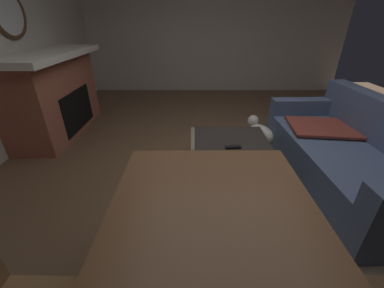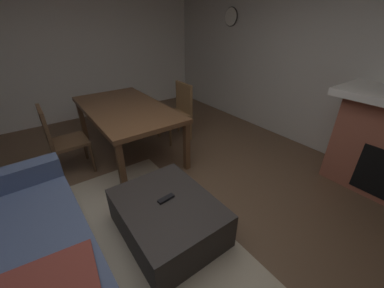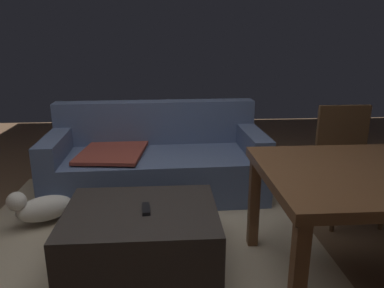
# 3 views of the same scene
# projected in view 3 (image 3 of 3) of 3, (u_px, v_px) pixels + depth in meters

# --- Properties ---
(floor) EXTENTS (8.78, 8.78, 0.00)m
(floor) POSITION_uv_depth(u_px,v_px,m) (148.00, 260.00, 2.52)
(floor) COLOR brown
(area_rug) EXTENTS (2.60, 2.00, 0.01)m
(area_rug) POSITION_uv_depth(u_px,v_px,m) (147.00, 220.00, 3.06)
(area_rug) COLOR tan
(area_rug) RESTS_ON ground
(couch) EXTENTS (2.03, 0.97, 0.85)m
(couch) POSITION_uv_depth(u_px,v_px,m) (156.00, 162.00, 3.57)
(couch) COLOR #4C5B7F
(couch) RESTS_ON ground
(ottoman_coffee_table) EXTENTS (1.01, 0.80, 0.37)m
(ottoman_coffee_table) POSITION_uv_depth(u_px,v_px,m) (142.00, 235.00, 2.48)
(ottoman_coffee_table) COLOR #2D2826
(ottoman_coffee_table) RESTS_ON ground
(tv_remote) EXTENTS (0.06, 0.16, 0.02)m
(tv_remote) POSITION_uv_depth(u_px,v_px,m) (146.00, 209.00, 2.41)
(tv_remote) COLOR black
(tv_remote) RESTS_ON ottoman_coffee_table
(dining_chair_north) EXTENTS (0.44, 0.44, 0.93)m
(dining_chair_north) POSITION_uv_depth(u_px,v_px,m) (346.00, 156.00, 3.05)
(dining_chair_north) COLOR #513823
(dining_chair_north) RESTS_ON ground
(potted_plant) EXTENTS (0.37, 0.37, 0.56)m
(potted_plant) POSITION_uv_depth(u_px,v_px,m) (346.00, 144.00, 4.15)
(potted_plant) COLOR #474C51
(potted_plant) RESTS_ON ground
(small_dog) EXTENTS (0.49, 0.38, 0.29)m
(small_dog) POSITION_uv_depth(u_px,v_px,m) (41.00, 207.00, 2.92)
(small_dog) COLOR silver
(small_dog) RESTS_ON ground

